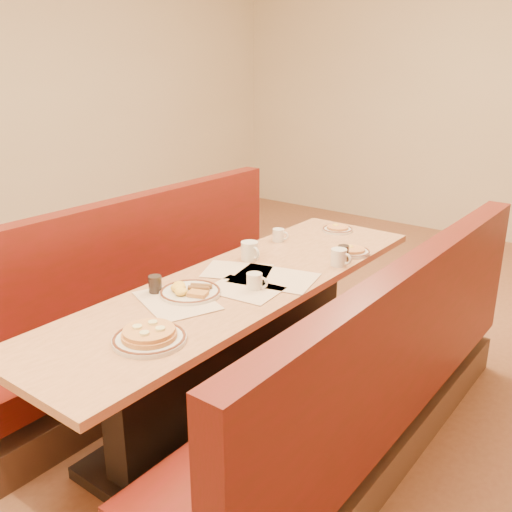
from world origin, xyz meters
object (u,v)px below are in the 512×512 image
Objects in this scene: booth_left at (149,313)px; coffee_mug_b at (250,251)px; soda_tumbler_near at (155,285)px; soda_tumbler_mid at (343,253)px; coffee_mug_a at (255,281)px; coffee_mug_d at (279,235)px; eggs_plate at (189,291)px; booth_right at (366,395)px; coffee_mug_c at (339,257)px; diner_table at (242,346)px; pancake_plate at (149,336)px.

coffee_mug_b is at bearing 26.06° from booth_left.
soda_tumbler_near reaches higher than soda_tumbler_mid.
coffee_mug_b is at bearing 114.11° from coffee_mug_a.
booth_left reaches higher than coffee_mug_d.
coffee_mug_d is (-0.15, 0.95, 0.02)m from eggs_plate.
eggs_plate is at bearing -160.00° from booth_right.
coffee_mug_c is 1.02m from soda_tumbler_near.
booth_right is 28.60× the size of soda_tumbler_mid.
soda_tumbler_mid is at bearing 51.11° from coffee_mug_b.
diner_table is at bearing 180.00° from booth_right.
coffee_mug_c is at bearing 60.47° from diner_table.
eggs_plate is 0.58m from coffee_mug_b.
coffee_mug_b is (0.57, 0.28, 0.44)m from booth_left.
booth_left is 22.92× the size of coffee_mug_a.
soda_tumbler_near is (-0.36, -0.33, 0.00)m from coffee_mug_a.
diner_table is 27.98× the size of soda_tumbler_near.
pancake_plate is at bearing -129.54° from booth_right.
soda_tumbler_near is at bearing -80.96° from coffee_mug_b.
coffee_mug_a is 0.58m from coffee_mug_c.
booth_left reaches higher than soda_tumbler_mid.
coffee_mug_c is (0.16, 0.55, 0.01)m from coffee_mug_a.
booth_left is at bearing 138.93° from pancake_plate.
soda_tumbler_near is 1.09m from soda_tumbler_mid.
pancake_plate is 1.44m from coffee_mug_d.
booth_left is 1.21m from coffee_mug_c.
coffee_mug_a reaches higher than coffee_mug_d.
booth_left is 8.37× the size of pancake_plate.
eggs_plate is at bearing 114.65° from pancake_plate.
coffee_mug_a is 1.25× the size of soda_tumbler_mid.
soda_tumbler_near is at bearing -37.21° from booth_left.
booth_right is 24.33× the size of coffee_mug_d.
booth_right is 1.05m from pancake_plate.
diner_table is 8.45× the size of eggs_plate.
pancake_plate is 1.06m from coffee_mug_b.
pancake_plate is at bearing -59.61° from coffee_mug_b.
coffee_mug_b is 1.10× the size of coffee_mug_c.
booth_right reaches higher than soda_tumbler_mid.
eggs_plate is at bearing -24.66° from booth_left.
diner_table is 1.00× the size of booth_left.
coffee_mug_c is at bearing 41.37° from coffee_mug_b.
coffee_mug_d is at bearing 99.67° from coffee_mug_a.
diner_table is at bearing -86.11° from coffee_mug_d.
coffee_mug_d is at bearing 98.72° from eggs_plate.
eggs_plate is at bearing -147.62° from coffee_mug_a.
pancake_plate is 2.20× the size of coffee_mug_b.
pancake_plate is 1.34m from soda_tumbler_mid.
coffee_mug_a is at bearing -104.73° from coffee_mug_c.
pancake_plate is at bearing -65.35° from eggs_plate.
coffee_mug_b reaches higher than coffee_mug_d.
coffee_mug_d reaches higher than pancake_plate.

